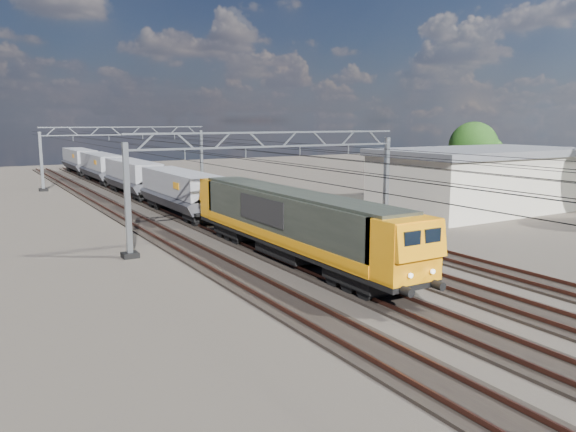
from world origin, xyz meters
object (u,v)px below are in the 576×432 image
locomotive (291,221)px  hopper_wagon_fourth (80,159)px  hopper_wagon_mid (133,175)px  catenary_gantry_mid (274,181)px  hopper_wagon_lead (180,189)px  catenary_gantry_far (127,154)px  industrial_shed (481,179)px  tree_far (477,148)px  hopper_wagon_third (102,166)px

locomotive → hopper_wagon_fourth: 60.30m
hopper_wagon_mid → catenary_gantry_mid: bearing=-85.7°
hopper_wagon_lead → hopper_wagon_mid: same height
catenary_gantry_mid → catenary_gantry_far: same height
industrial_shed → tree_far: tree_far is taller
hopper_wagon_fourth → industrial_shed: size_ratio=0.70×
tree_far → hopper_wagon_mid: bearing=152.9°
hopper_wagon_mid → industrial_shed: (24.00, -24.35, 0.49)m
hopper_wagon_lead → hopper_wagon_fourth: same height
catenary_gantry_mid → industrial_shed: (22.00, 2.00, -1.18)m
hopper_wagon_third → catenary_gantry_mid: bearing=-87.2°
hopper_wagon_fourth → hopper_wagon_lead: bearing=-90.0°
hopper_wagon_third → hopper_wagon_lead: bearing=-90.0°
catenary_gantry_far → hopper_wagon_mid: bearing=-101.7°
industrial_shed → hopper_wagon_lead: bearing=157.1°
hopper_wagon_lead → hopper_wagon_mid: 14.20m
catenary_gantry_mid → locomotive: size_ratio=0.94×
locomotive → hopper_wagon_third: size_ratio=1.62×
hopper_wagon_third → catenary_gantry_far: bearing=-66.3°
catenary_gantry_far → locomotive: catenary_gantry_far is taller
catenary_gantry_mid → hopper_wagon_mid: catenary_gantry_mid is taller
catenary_gantry_far → industrial_shed: (22.00, -34.00, -1.18)m
hopper_wagon_lead → hopper_wagon_mid: size_ratio=1.00×
locomotive → catenary_gantry_far: bearing=87.2°
tree_far → locomotive: bearing=-154.6°
locomotive → hopper_wagon_lead: size_ratio=1.62×
catenary_gantry_mid → hopper_wagon_mid: (-2.00, 26.35, -1.67)m
locomotive → tree_far: (32.32, 15.33, 2.59)m
hopper_wagon_lead → industrial_shed: bearing=-22.9°
locomotive → hopper_wagon_fourth: (-0.00, 60.30, -0.09)m
catenary_gantry_far → hopper_wagon_third: 5.24m
catenary_gantry_far → industrial_shed: size_ratio=1.07×
hopper_wagon_mid → hopper_wagon_fourth: size_ratio=1.00×
catenary_gantry_far → hopper_wagon_fourth: bearing=96.1°
catenary_gantry_mid → hopper_wagon_third: 40.63m
hopper_wagon_third → industrial_shed: industrial_shed is taller
hopper_wagon_fourth → tree_far: size_ratio=1.69×
catenary_gantry_mid → tree_far: size_ratio=2.58×
hopper_wagon_third → industrial_shed: bearing=-58.1°
hopper_wagon_lead → hopper_wagon_fourth: size_ratio=1.00×
tree_far → industrial_shed: bearing=-136.9°
industrial_shed → locomotive: bearing=-162.5°
locomotive → industrial_shed: 25.16m
catenary_gantry_mid → hopper_wagon_third: catenary_gantry_mid is taller
catenary_gantry_far → locomotive: (-2.00, -41.55, -1.58)m
catenary_gantry_mid → locomotive: catenary_gantry_mid is taller
hopper_wagon_mid → tree_far: bearing=-27.1°
locomotive → catenary_gantry_mid: bearing=70.2°
catenary_gantry_far → industrial_shed: 40.51m
locomotive → hopper_wagon_third: bearing=90.0°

